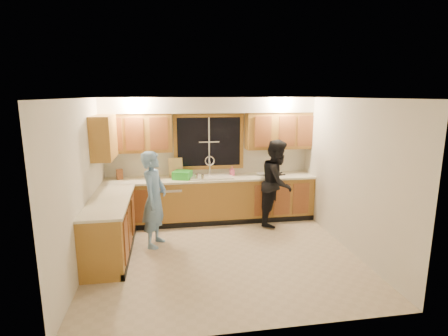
% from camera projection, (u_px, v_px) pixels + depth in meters
% --- Properties ---
extents(floor, '(4.20, 4.20, 0.00)m').
position_uv_depth(floor, '(224.00, 255.00, 5.67)').
color(floor, '#C0AF94').
rests_on(floor, ground).
extents(ceiling, '(4.20, 4.20, 0.00)m').
position_uv_depth(ceiling, '(224.00, 98.00, 5.16)').
color(ceiling, white).
extents(wall_back, '(4.20, 0.00, 4.20)m').
position_uv_depth(wall_back, '(209.00, 159.00, 7.25)').
color(wall_back, silver).
rests_on(wall_back, ground).
extents(wall_left, '(0.00, 3.80, 3.80)m').
position_uv_depth(wall_left, '(82.00, 186.00, 5.08)').
color(wall_left, silver).
rests_on(wall_left, ground).
extents(wall_right, '(0.00, 3.80, 3.80)m').
position_uv_depth(wall_right, '(349.00, 175.00, 5.74)').
color(wall_right, silver).
rests_on(wall_right, ground).
extents(base_cabinets_back, '(4.20, 0.60, 0.88)m').
position_uv_depth(base_cabinets_back, '(211.00, 200.00, 7.13)').
color(base_cabinets_back, '#AA7931').
rests_on(base_cabinets_back, ground).
extents(base_cabinets_left, '(0.60, 1.90, 0.88)m').
position_uv_depth(base_cabinets_left, '(110.00, 228.00, 5.64)').
color(base_cabinets_left, '#AA7931').
rests_on(base_cabinets_left, ground).
extents(countertop_back, '(4.20, 0.63, 0.04)m').
position_uv_depth(countertop_back, '(211.00, 178.00, 7.02)').
color(countertop_back, '#EAE4C5').
rests_on(countertop_back, base_cabinets_back).
extents(countertop_left, '(0.63, 1.90, 0.04)m').
position_uv_depth(countertop_left, '(109.00, 201.00, 5.54)').
color(countertop_left, '#EAE4C5').
rests_on(countertop_left, base_cabinets_left).
extents(upper_cabinets_left, '(1.35, 0.33, 0.75)m').
position_uv_depth(upper_cabinets_left, '(137.00, 133.00, 6.75)').
color(upper_cabinets_left, '#AA7931').
rests_on(upper_cabinets_left, wall_back).
extents(upper_cabinets_right, '(1.35, 0.33, 0.75)m').
position_uv_depth(upper_cabinets_right, '(278.00, 131.00, 7.20)').
color(upper_cabinets_right, '#AA7931').
rests_on(upper_cabinets_right, wall_back).
extents(upper_cabinets_return, '(0.33, 0.90, 0.75)m').
position_uv_depth(upper_cabinets_return, '(104.00, 137.00, 6.07)').
color(upper_cabinets_return, '#AA7931').
rests_on(upper_cabinets_return, wall_left).
extents(soffit, '(4.20, 0.35, 0.30)m').
position_uv_depth(soffit, '(210.00, 105.00, 6.85)').
color(soffit, white).
rests_on(soffit, wall_back).
extents(window_frame, '(1.44, 0.03, 1.14)m').
position_uv_depth(window_frame, '(209.00, 142.00, 7.17)').
color(window_frame, black).
rests_on(window_frame, wall_back).
extents(sink, '(0.86, 0.52, 0.57)m').
position_uv_depth(sink, '(211.00, 180.00, 7.04)').
color(sink, white).
rests_on(sink, countertop_back).
extents(dishwasher, '(0.60, 0.56, 0.82)m').
position_uv_depth(dishwasher, '(169.00, 204.00, 6.99)').
color(dishwasher, white).
rests_on(dishwasher, floor).
extents(stove, '(0.58, 0.75, 0.90)m').
position_uv_depth(stove, '(104.00, 242.00, 5.08)').
color(stove, white).
rests_on(stove, floor).
extents(man, '(0.56, 0.69, 1.64)m').
position_uv_depth(man, '(154.00, 199.00, 5.89)').
color(man, '#6895C4').
rests_on(man, floor).
extents(woman, '(0.99, 1.05, 1.70)m').
position_uv_depth(woman, '(277.00, 182.00, 6.89)').
color(woman, black).
rests_on(woman, floor).
extents(knife_block, '(0.14, 0.13, 0.20)m').
position_uv_depth(knife_block, '(120.00, 174.00, 6.84)').
color(knife_block, brown).
rests_on(knife_block, countertop_back).
extents(cutting_board, '(0.30, 0.15, 0.38)m').
position_uv_depth(cutting_board, '(176.00, 167.00, 7.06)').
color(cutting_board, tan).
rests_on(cutting_board, countertop_back).
extents(dish_crate, '(0.42, 0.41, 0.16)m').
position_uv_depth(dish_crate, '(182.00, 175.00, 6.89)').
color(dish_crate, green).
rests_on(dish_crate, countertop_back).
extents(soap_bottle, '(0.10, 0.10, 0.19)m').
position_uv_depth(soap_bottle, '(232.00, 171.00, 7.16)').
color(soap_bottle, '#E75788').
rests_on(soap_bottle, countertop_back).
extents(bowl, '(0.20, 0.20, 0.05)m').
position_uv_depth(bowl, '(262.00, 174.00, 7.19)').
color(bowl, silver).
rests_on(bowl, countertop_back).
extents(can_left, '(0.07, 0.07, 0.11)m').
position_uv_depth(can_left, '(203.00, 177.00, 6.78)').
color(can_left, '#B9AF8F').
rests_on(can_left, countertop_back).
extents(can_right, '(0.08, 0.08, 0.11)m').
position_uv_depth(can_right, '(196.00, 177.00, 6.81)').
color(can_right, '#B9AF8F').
rests_on(can_right, countertop_back).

